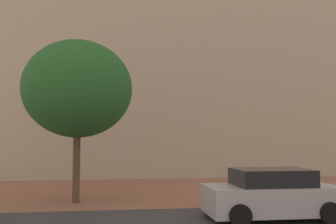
{
  "coord_description": "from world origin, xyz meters",
  "views": [
    {
      "loc": [
        -1.66,
        -2.02,
        2.4
      ],
      "look_at": [
        -0.06,
        9.74,
        3.31
      ],
      "focal_mm": 39.53,
      "sensor_mm": 36.0,
      "label": 1
    }
  ],
  "objects": [
    {
      "name": "ground_plane",
      "position": [
        0.0,
        10.0,
        0.0
      ],
      "size": [
        120.0,
        120.0,
        0.0
      ],
      "primitive_type": "plane",
      "color": "#93604C"
    },
    {
      "name": "car_silver",
      "position": [
        3.04,
        8.94,
        0.73
      ],
      "size": [
        4.04,
        2.11,
        1.52
      ],
      "color": "#B2B2BC",
      "rests_on": "ground_plane"
    },
    {
      "name": "tree_curb_far",
      "position": [
        -3.24,
        12.82,
        4.41
      ],
      "size": [
        4.28,
        4.28,
        6.35
      ],
      "color": "brown",
      "rests_on": "ground_plane"
    },
    {
      "name": "landmark_building",
      "position": [
        0.19,
        27.61,
        10.9
      ],
      "size": [
        29.42,
        13.52,
        37.61
      ],
      "color": "#B2A893",
      "rests_on": "ground_plane"
    }
  ]
}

